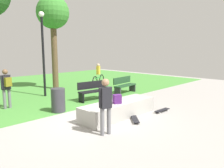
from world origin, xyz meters
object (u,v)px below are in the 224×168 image
(park_bench_near_lamppost, at_px, (124,85))
(cyclist_on_bicycle, at_px, (98,76))
(concrete_ledge, at_px, (119,109))
(skater_performing_trick, at_px, (106,103))
(pedestrian_with_backpack, at_px, (6,85))
(backpack_on_ledge, at_px, (117,99))
(lamp_post, at_px, (43,46))
(trash_bin, at_px, (58,100))
(park_bench_far_left, at_px, (94,90))
(tree_slender_maple, at_px, (53,15))
(skateboard_by_ledge, at_px, (162,110))
(skateboard_spare, at_px, (135,119))

(park_bench_near_lamppost, distance_m, cyclist_on_bicycle, 3.25)
(concrete_ledge, relative_size, skater_performing_trick, 1.94)
(pedestrian_with_backpack, bearing_deg, skater_performing_trick, -80.31)
(backpack_on_ledge, distance_m, lamp_post, 5.67)
(park_bench_near_lamppost, xyz_separation_m, trash_bin, (-4.64, -0.56, -0.01))
(park_bench_far_left, xyz_separation_m, tree_slender_maple, (0.41, 4.06, 3.98))
(skater_performing_trick, xyz_separation_m, park_bench_near_lamppost, (4.99, 3.59, -0.47))
(backpack_on_ledge, relative_size, tree_slender_maple, 0.06)
(skateboard_by_ledge, distance_m, trash_bin, 4.13)
(trash_bin, relative_size, cyclist_on_bicycle, 0.55)
(skateboard_by_ledge, bearing_deg, tree_slender_maple, 90.88)
(concrete_ledge, xyz_separation_m, cyclist_on_bicycle, (4.33, 5.82, 0.35))
(pedestrian_with_backpack, bearing_deg, park_bench_far_left, -21.91)
(lamp_post, bearing_deg, pedestrian_with_backpack, -154.62)
(backpack_on_ledge, relative_size, cyclist_on_bicycle, 0.19)
(backpack_on_ledge, distance_m, skater_performing_trick, 1.53)
(backpack_on_ledge, distance_m, trash_bin, 2.48)
(backpack_on_ledge, height_order, park_bench_near_lamppost, park_bench_near_lamppost)
(backpack_on_ledge, bearing_deg, trash_bin, -43.10)
(skateboard_by_ledge, relative_size, park_bench_near_lamppost, 0.49)
(park_bench_near_lamppost, bearing_deg, backpack_on_ledge, -142.41)
(park_bench_far_left, bearing_deg, cyclist_on_bicycle, 44.47)
(park_bench_near_lamppost, height_order, park_bench_far_left, same)
(skater_performing_trick, distance_m, park_bench_far_left, 4.48)
(pedestrian_with_backpack, bearing_deg, park_bench_near_lamppost, -13.36)
(trash_bin, bearing_deg, tree_slender_maple, 59.18)
(backpack_on_ledge, xyz_separation_m, skater_performing_trick, (-1.31, -0.76, 0.24))
(park_bench_near_lamppost, relative_size, cyclist_on_bicycle, 0.96)
(park_bench_near_lamppost, bearing_deg, skateboard_spare, -134.88)
(concrete_ledge, height_order, skateboard_by_ledge, concrete_ledge)
(park_bench_near_lamppost, distance_m, tree_slender_maple, 5.97)
(park_bench_far_left, xyz_separation_m, trash_bin, (-2.32, -0.53, -0.01))
(tree_slender_maple, distance_m, trash_bin, 6.67)
(skateboard_spare, distance_m, lamp_post, 6.48)
(skater_performing_trick, relative_size, cyclist_on_bicycle, 0.96)
(concrete_ledge, bearing_deg, skateboard_by_ledge, -26.69)
(concrete_ledge, bearing_deg, cyclist_on_bicycle, 53.35)
(skater_performing_trick, relative_size, skateboard_by_ledge, 2.03)
(skater_performing_trick, distance_m, skateboard_by_ledge, 3.33)
(lamp_post, height_order, cyclist_on_bicycle, lamp_post)
(skateboard_by_ledge, height_order, trash_bin, trash_bin)
(pedestrian_with_backpack, bearing_deg, skateboard_spare, -63.57)
(skateboard_spare, height_order, park_bench_near_lamppost, park_bench_near_lamppost)
(tree_slender_maple, distance_m, lamp_post, 2.87)
(backpack_on_ledge, distance_m, skateboard_spare, 0.93)
(skateboard_spare, relative_size, lamp_post, 0.17)
(trash_bin, distance_m, cyclist_on_bicycle, 6.65)
(trash_bin, bearing_deg, skater_performing_trick, -96.62)
(concrete_ledge, xyz_separation_m, skateboard_by_ledge, (1.65, -0.83, -0.22))
(cyclist_on_bicycle, bearing_deg, trash_bin, -146.36)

